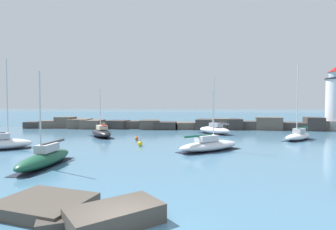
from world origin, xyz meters
TOP-DOWN VIEW (x-y plane):
  - open_sea_beyond at (0.00, 104.03)m, footprint 400.00×116.00m
  - breakwater_jetty at (2.77, 43.96)m, footprint 69.49×6.55m
  - lighthouse at (29.78, 43.70)m, footprint 4.10×4.10m
  - foreground_rocks at (-2.64, 1.38)m, footprint 8.08×5.15m
  - sailboat_moored_0 at (4.30, 18.81)m, footprint 7.62×6.80m
  - sailboat_moored_1 at (-18.38, 17.67)m, footprint 6.11×4.98m
  - sailboat_moored_2 at (17.29, 28.51)m, footprint 5.85×5.94m
  - sailboat_moored_3 at (-11.28, 29.15)m, footprint 5.62×6.65m
  - sailboat_moored_4 at (-9.31, 10.47)m, footprint 1.85×7.20m
  - sailboat_moored_6 at (6.27, 35.26)m, footprint 6.20×6.51m
  - mooring_buoy_orange_near at (-3.68, 21.12)m, footprint 0.59×0.59m
  - mooring_buoy_far_side at (-5.18, 26.20)m, footprint 0.52×0.52m

SIDE VIEW (x-z plane):
  - open_sea_beyond at x=0.00m, z-range 0.00..0.01m
  - mooring_buoy_far_side at x=-5.18m, z-range -0.10..0.62m
  - mooring_buoy_orange_near at x=-3.68m, z-range -0.10..0.69m
  - foreground_rocks at x=-2.64m, z-range -0.07..0.73m
  - sailboat_moored_0 at x=4.30m, z-range -3.44..4.67m
  - sailboat_moored_2 at x=17.29m, z-range -4.82..6.05m
  - sailboat_moored_4 at x=-9.31m, z-range -3.13..4.42m
  - sailboat_moored_1 at x=-18.38m, z-range -4.32..5.68m
  - sailboat_moored_3 at x=-11.28m, z-range -3.02..4.39m
  - sailboat_moored_6 at x=6.27m, z-range -3.09..4.50m
  - breakwater_jetty at x=2.77m, z-range -0.31..2.20m
  - lighthouse at x=29.78m, z-range -0.89..11.23m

